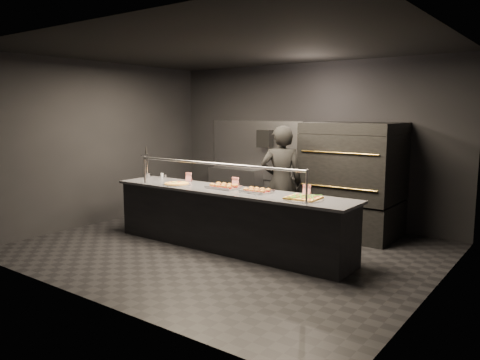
# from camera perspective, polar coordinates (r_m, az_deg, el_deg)

# --- Properties ---
(room) EXTENTS (6.04, 6.00, 3.00)m
(room) POSITION_cam_1_polar(r_m,az_deg,el_deg) (7.06, -1.40, 3.52)
(room) COLOR black
(room) RESTS_ON ground
(service_counter) EXTENTS (4.10, 0.78, 1.37)m
(service_counter) POSITION_cam_1_polar(r_m,az_deg,el_deg) (7.17, -1.47, -4.76)
(service_counter) COLOR black
(service_counter) RESTS_ON ground
(pizza_oven) EXTENTS (1.50, 1.23, 1.91)m
(pizza_oven) POSITION_cam_1_polar(r_m,az_deg,el_deg) (8.11, 13.62, 0.15)
(pizza_oven) COLOR black
(pizza_oven) RESTS_ON ground
(prep_shelf) EXTENTS (1.20, 0.35, 0.90)m
(prep_shelf) POSITION_cam_1_polar(r_m,az_deg,el_deg) (9.94, -0.55, -1.16)
(prep_shelf) COLOR #99999E
(prep_shelf) RESTS_ON ground
(towel_dispenser) EXTENTS (0.30, 0.20, 0.35)m
(towel_dispenser) POSITION_cam_1_polar(r_m,az_deg,el_deg) (9.47, 3.09, 5.06)
(towel_dispenser) COLOR black
(towel_dispenser) RESTS_ON room
(fire_extinguisher) EXTENTS (0.14, 0.14, 0.51)m
(fire_extinguisher) POSITION_cam_1_polar(r_m,az_deg,el_deg) (9.23, 5.96, 1.89)
(fire_extinguisher) COLOR #B2B2B7
(fire_extinguisher) RESTS_ON room
(beer_tap) EXTENTS (0.15, 0.21, 0.58)m
(beer_tap) POSITION_cam_1_polar(r_m,az_deg,el_deg) (8.49, -11.30, 1.38)
(beer_tap) COLOR silver
(beer_tap) RESTS_ON service_counter
(round_pizza) EXTENTS (0.45, 0.45, 0.03)m
(round_pizza) POSITION_cam_1_polar(r_m,az_deg,el_deg) (7.61, -7.72, -0.45)
(round_pizza) COLOR silver
(round_pizza) RESTS_ON service_counter
(slider_tray_a) EXTENTS (0.48, 0.36, 0.08)m
(slider_tray_a) POSITION_cam_1_polar(r_m,az_deg,el_deg) (7.21, -2.01, -0.77)
(slider_tray_a) COLOR silver
(slider_tray_a) RESTS_ON service_counter
(slider_tray_b) EXTENTS (0.51, 0.45, 0.07)m
(slider_tray_b) POSITION_cam_1_polar(r_m,az_deg,el_deg) (6.82, 2.07, -1.31)
(slider_tray_b) COLOR silver
(slider_tray_b) RESTS_ON service_counter
(square_pizza) EXTENTS (0.54, 0.54, 0.05)m
(square_pizza) POSITION_cam_1_polar(r_m,az_deg,el_deg) (6.34, 7.73, -2.20)
(square_pizza) COLOR silver
(square_pizza) RESTS_ON service_counter
(condiment_jar) EXTENTS (0.13, 0.05, 0.09)m
(condiment_jar) POSITION_cam_1_polar(r_m,az_deg,el_deg) (8.39, -9.36, 0.50)
(condiment_jar) COLOR silver
(condiment_jar) RESTS_ON service_counter
(tent_cards) EXTENTS (2.37, 0.04, 0.15)m
(tent_cards) POSITION_cam_1_polar(r_m,az_deg,el_deg) (7.28, 0.00, -0.31)
(tent_cards) COLOR white
(tent_cards) RESTS_ON service_counter
(trash_bin) EXTENTS (0.50, 0.50, 0.84)m
(trash_bin) POSITION_cam_1_polar(r_m,az_deg,el_deg) (9.10, 6.14, -2.30)
(trash_bin) COLOR black
(trash_bin) RESTS_ON ground
(worker) EXTENTS (0.82, 0.75, 1.87)m
(worker) POSITION_cam_1_polar(r_m,az_deg,el_deg) (7.73, 5.05, -0.28)
(worker) COLOR black
(worker) RESTS_ON ground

